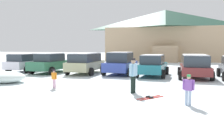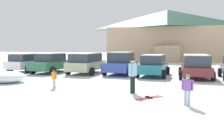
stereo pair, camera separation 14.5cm
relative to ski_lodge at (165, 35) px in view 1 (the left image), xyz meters
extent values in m
plane|color=silver|center=(-1.89, -32.92, -4.22)|extent=(160.00, 160.00, 0.00)
cube|color=tan|center=(0.00, 0.06, -1.60)|extent=(18.81, 9.38, 5.24)
pyramid|color=#264D3C|center=(0.00, 0.06, 2.56)|extent=(19.44, 10.01, 3.07)
cube|color=tan|center=(0.25, -5.07, -3.02)|extent=(3.68, 1.98, 2.40)
cube|color=white|center=(-11.25, -20.53, -3.57)|extent=(2.01, 4.52, 0.66)
cube|color=#2D3842|center=(-11.25, -20.62, -2.94)|extent=(1.74, 3.45, 0.59)
cube|color=white|center=(-11.25, -20.62, -2.62)|extent=(1.63, 3.27, 0.06)
cylinder|color=black|center=(-12.16, -19.11, -3.90)|extent=(0.25, 0.65, 0.64)
cylinder|color=black|center=(-10.21, -19.19, -3.90)|extent=(0.25, 0.65, 0.64)
cylinder|color=black|center=(-12.28, -21.87, -3.90)|extent=(0.25, 0.65, 0.64)
cylinder|color=black|center=(-10.33, -21.95, -3.90)|extent=(0.25, 0.65, 0.64)
cube|color=#2E6B4C|center=(-8.60, -20.99, -3.55)|extent=(2.17, 4.35, 0.69)
cube|color=#2D3842|center=(-8.62, -21.20, -2.90)|extent=(1.79, 2.32, 0.61)
cube|color=white|center=(-8.62, -21.20, -2.56)|extent=(1.67, 2.20, 0.06)
cylinder|color=black|center=(-9.48, -19.61, -3.90)|extent=(0.27, 0.66, 0.64)
cylinder|color=black|center=(-7.51, -19.77, -3.90)|extent=(0.27, 0.66, 0.64)
cylinder|color=black|center=(-9.69, -22.21, -3.90)|extent=(0.27, 0.66, 0.64)
cylinder|color=black|center=(-7.72, -22.38, -3.90)|extent=(0.27, 0.66, 0.64)
cube|color=tan|center=(-5.52, -20.75, -3.55)|extent=(1.90, 4.29, 0.69)
cube|color=#2D3842|center=(-5.52, -20.83, -2.89)|extent=(1.67, 3.26, 0.64)
cube|color=white|center=(-5.52, -20.83, -2.54)|extent=(1.56, 3.10, 0.06)
cylinder|color=black|center=(-6.52, -19.42, -3.90)|extent=(0.22, 0.64, 0.64)
cylinder|color=black|center=(-4.50, -19.43, -3.90)|extent=(0.22, 0.64, 0.64)
cylinder|color=black|center=(-6.53, -22.07, -3.90)|extent=(0.22, 0.64, 0.64)
cylinder|color=black|center=(-4.51, -22.08, -3.90)|extent=(0.22, 0.64, 0.64)
cube|color=#3246A3|center=(-2.57, -20.45, -3.55)|extent=(2.05, 4.15, 0.69)
cube|color=#2D3842|center=(-2.58, -20.65, -2.84)|extent=(1.74, 2.19, 0.74)
cube|color=white|center=(-2.58, -20.65, -2.44)|extent=(1.62, 2.08, 0.06)
cylinder|color=black|center=(-3.52, -19.14, -3.90)|extent=(0.25, 0.65, 0.64)
cylinder|color=black|center=(-1.51, -19.23, -3.90)|extent=(0.25, 0.65, 0.64)
cylinder|color=black|center=(-3.63, -21.66, -3.90)|extent=(0.25, 0.65, 0.64)
cylinder|color=black|center=(-1.62, -21.75, -3.90)|extent=(0.25, 0.65, 0.64)
cube|color=#1C6C7A|center=(0.02, -20.84, -3.59)|extent=(2.01, 4.21, 0.63)
cube|color=#2D3842|center=(0.00, -21.05, -2.96)|extent=(1.66, 2.23, 0.63)
cube|color=white|center=(0.00, -21.05, -2.62)|extent=(1.55, 2.12, 0.06)
cylinder|color=black|center=(-0.83, -19.51, -3.90)|extent=(0.26, 0.65, 0.64)
cylinder|color=black|center=(1.04, -19.64, -3.90)|extent=(0.26, 0.65, 0.64)
cylinder|color=black|center=(-1.00, -22.05, -3.90)|extent=(0.26, 0.65, 0.64)
cylinder|color=black|center=(0.86, -22.18, -3.90)|extent=(0.26, 0.65, 0.64)
cube|color=maroon|center=(2.96, -20.97, -3.62)|extent=(1.89, 4.25, 0.56)
cube|color=#2D3842|center=(2.96, -21.05, -2.98)|extent=(1.66, 3.23, 0.73)
cube|color=white|center=(2.96, -21.05, -2.58)|extent=(1.55, 3.07, 0.06)
cylinder|color=black|center=(1.95, -19.66, -3.90)|extent=(0.22, 0.64, 0.64)
cylinder|color=black|center=(3.95, -19.65, -3.90)|extent=(0.22, 0.64, 0.64)
cylinder|color=black|center=(1.97, -22.29, -3.90)|extent=(0.22, 0.64, 0.64)
cylinder|color=black|center=(3.97, -22.27, -3.90)|extent=(0.22, 0.64, 0.64)
cylinder|color=black|center=(4.79, -19.71, -3.90)|extent=(0.24, 0.65, 0.64)
cylinder|color=#9EB4D2|center=(2.03, -29.01, -3.93)|extent=(0.10, 0.10, 0.57)
cylinder|color=#9EB4D2|center=(2.16, -29.04, -3.93)|extent=(0.10, 0.10, 0.57)
cube|color=purple|center=(2.10, -29.02, -3.44)|extent=(0.31, 0.22, 0.40)
cylinder|color=purple|center=(1.92, -28.99, -3.43)|extent=(0.08, 0.08, 0.38)
cylinder|color=purple|center=(2.27, -29.06, -3.43)|extent=(0.08, 0.08, 0.38)
sphere|color=tan|center=(2.10, -29.02, -3.17)|extent=(0.15, 0.15, 0.15)
cylinder|color=green|center=(2.10, -29.02, -3.09)|extent=(0.14, 0.14, 0.07)
cylinder|color=black|center=(-0.27, -27.31, -3.81)|extent=(0.15, 0.15, 0.82)
cylinder|color=black|center=(-0.32, -27.48, -3.81)|extent=(0.15, 0.15, 0.82)
cube|color=#94C2DE|center=(-0.30, -27.39, -3.11)|extent=(0.34, 0.45, 0.58)
cylinder|color=#94C2DE|center=(-0.23, -27.15, -3.09)|extent=(0.11, 0.11, 0.55)
cylinder|color=#94C2DE|center=(-0.37, -27.64, -3.09)|extent=(0.11, 0.11, 0.55)
sphere|color=tan|center=(-0.30, -27.39, -2.71)|extent=(0.21, 0.21, 0.21)
cylinder|color=black|center=(-0.30, -27.39, -2.60)|extent=(0.20, 0.20, 0.10)
cylinder|color=#E5B3CF|center=(-4.52, -27.33, -3.98)|extent=(0.09, 0.09, 0.49)
cylinder|color=#E5B3CF|center=(-4.63, -27.31, -3.98)|extent=(0.09, 0.09, 0.49)
cube|color=orange|center=(-4.58, -27.32, -3.56)|extent=(0.26, 0.20, 0.34)
cylinder|color=orange|center=(-4.43, -27.36, -3.55)|extent=(0.07, 0.07, 0.33)
cylinder|color=orange|center=(-4.72, -27.28, -3.55)|extent=(0.07, 0.07, 0.33)
sphere|color=tan|center=(-4.58, -27.32, -3.33)|extent=(0.12, 0.12, 0.12)
cylinder|color=#2C1A2D|center=(-4.58, -27.32, -3.26)|extent=(0.12, 0.12, 0.06)
cube|color=red|center=(0.53, -28.14, -4.21)|extent=(0.93, 1.06, 0.02)
cube|color=black|center=(0.50, -28.18, -4.17)|extent=(0.19, 0.20, 0.06)
cube|color=red|center=(0.68, -28.27, -4.21)|extent=(0.93, 1.06, 0.02)
cube|color=black|center=(0.65, -28.31, -4.17)|extent=(0.19, 0.20, 0.06)
ellipsoid|color=white|center=(-8.43, -26.50, -3.87)|extent=(2.44, 1.95, 0.69)
camera|label=1|loc=(1.55, -37.55, -2.04)|focal=35.00mm
camera|label=2|loc=(1.69, -37.51, -2.04)|focal=35.00mm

